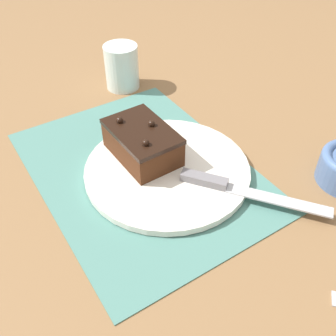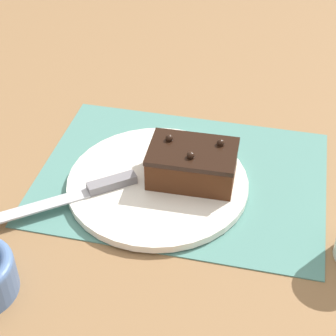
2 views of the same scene
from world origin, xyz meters
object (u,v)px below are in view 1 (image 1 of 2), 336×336
object	(u,v)px
cake_plate	(167,170)
serving_knife	(228,186)
drinking_glass	(122,67)
chocolate_cake	(142,142)

from	to	relation	value
cake_plate	serving_knife	world-z (taller)	serving_knife
drinking_glass	serving_knife	bearing A→B (deg)	176.78
serving_knife	cake_plate	bearing A→B (deg)	-98.28
cake_plate	drinking_glass	bearing A→B (deg)	-14.04
cake_plate	serving_knife	size ratio (longest dim) A/B	1.39
drinking_glass	cake_plate	bearing A→B (deg)	165.96
serving_knife	drinking_glass	size ratio (longest dim) A/B	2.08
cake_plate	chocolate_cake	size ratio (longest dim) A/B	2.08
serving_knife	drinking_glass	distance (m)	0.41
chocolate_cake	drinking_glass	bearing A→B (deg)	-20.43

